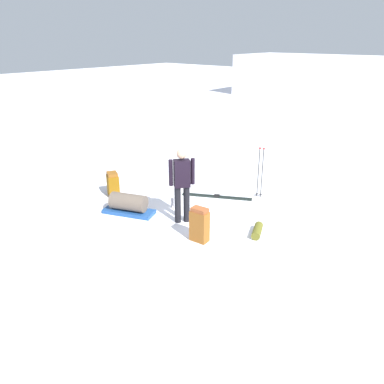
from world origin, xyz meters
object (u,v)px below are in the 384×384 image
at_px(skier_standing, 182,182).
at_px(sleeping_mat_rolled, 257,231).
at_px(thermos_bottle, 172,203).
at_px(backpack_bright, 113,185).
at_px(ski_poles_planted_near, 260,170).
at_px(ski_pair_near, 217,197).
at_px(backpack_large_dark, 199,225).
at_px(gear_sled, 129,205).

bearing_deg(skier_standing, sleeping_mat_rolled, 19.56).
bearing_deg(skier_standing, thermos_bottle, 149.97).
xyz_separation_m(backpack_bright, ski_poles_planted_near, (2.90, 2.45, 0.42)).
distance_m(ski_pair_near, sleeping_mat_rolled, 2.17).
relative_size(skier_standing, ski_poles_planted_near, 1.29).
height_order(backpack_large_dark, thermos_bottle, backpack_large_dark).
height_order(skier_standing, backpack_large_dark, skier_standing).
height_order(skier_standing, sleeping_mat_rolled, skier_standing).
relative_size(backpack_large_dark, gear_sled, 0.57).
height_order(backpack_bright, thermos_bottle, backpack_bright).
bearing_deg(backpack_large_dark, backpack_bright, 173.52).
relative_size(backpack_large_dark, thermos_bottle, 2.81).
height_order(sleeping_mat_rolled, thermos_bottle, thermos_bottle).
bearing_deg(ski_poles_planted_near, ski_pair_near, -136.69).
height_order(skier_standing, gear_sled, skier_standing).
height_order(ski_pair_near, backpack_bright, backpack_bright).
distance_m(backpack_bright, sleeping_mat_rolled, 4.04).
distance_m(backpack_large_dark, backpack_bright, 3.25).
relative_size(ski_pair_near, ski_poles_planted_near, 1.28).
relative_size(ski_poles_planted_near, gear_sled, 1.02).
bearing_deg(thermos_bottle, sleeping_mat_rolled, 4.55).
distance_m(backpack_bright, ski_poles_planted_near, 3.82).
distance_m(backpack_large_dark, thermos_bottle, 1.74).
distance_m(skier_standing, backpack_bright, 2.46).
bearing_deg(backpack_large_dark, skier_standing, 153.73).
bearing_deg(ski_pair_near, skier_standing, -80.36).
xyz_separation_m(gear_sled, thermos_bottle, (0.57, 0.89, -0.09)).
xyz_separation_m(ski_pair_near, gear_sled, (-0.96, -2.15, 0.21)).
distance_m(ski_pair_near, ski_poles_planted_near, 1.32).
bearing_deg(thermos_bottle, ski_pair_near, 72.42).
bearing_deg(skier_standing, backpack_large_dark, -26.27).
distance_m(ski_pair_near, thermos_bottle, 1.32).
height_order(ski_poles_planted_near, thermos_bottle, ski_poles_planted_near).
bearing_deg(skier_standing, gear_sled, -157.94).
bearing_deg(thermos_bottle, skier_standing, -30.03).
bearing_deg(ski_poles_planted_near, backpack_bright, -139.82).
bearing_deg(ski_pair_near, thermos_bottle, -107.58).
bearing_deg(gear_sled, thermos_bottle, 57.57).
bearing_deg(backpack_large_dark, sleeping_mat_rolled, 52.59).
distance_m(skier_standing, ski_poles_planted_near, 2.46).
distance_m(ski_pair_near, gear_sled, 2.36).
distance_m(ski_poles_planted_near, gear_sled, 3.43).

